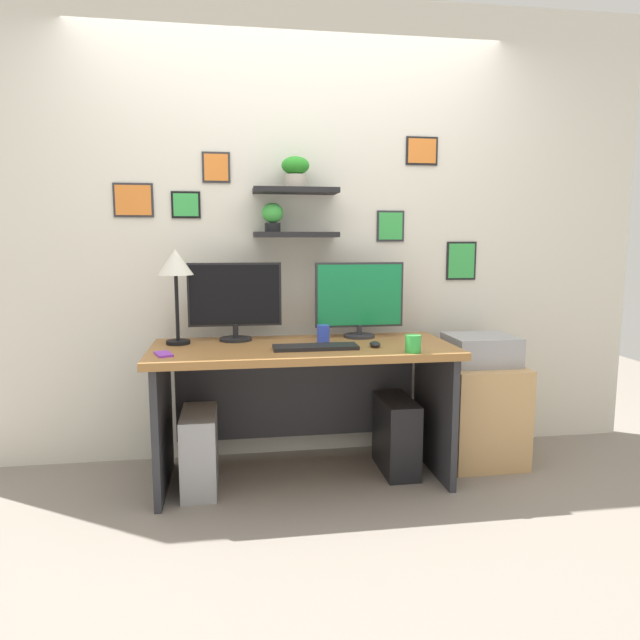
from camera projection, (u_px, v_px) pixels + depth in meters
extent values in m
plane|color=gray|center=(304.00, 478.00, 3.17)|extent=(8.00, 8.00, 0.00)
cube|color=silver|center=(294.00, 234.00, 3.41)|extent=(4.40, 0.04, 2.70)
cube|color=black|center=(296.00, 235.00, 3.29)|extent=(0.48, 0.20, 0.03)
cube|color=black|center=(296.00, 191.00, 3.26)|extent=(0.48, 0.20, 0.03)
cylinder|color=#B2A899|center=(295.00, 181.00, 3.25)|extent=(0.13, 0.13, 0.07)
ellipsoid|color=#298D26|center=(295.00, 166.00, 3.24)|extent=(0.16, 0.16, 0.10)
cylinder|color=black|center=(273.00, 227.00, 3.27)|extent=(0.09, 0.09, 0.05)
ellipsoid|color=green|center=(272.00, 213.00, 3.26)|extent=(0.12, 0.12, 0.11)
cube|color=#2D2D33|center=(133.00, 200.00, 3.22)|extent=(0.22, 0.02, 0.19)
cube|color=orange|center=(133.00, 200.00, 3.21)|extent=(0.20, 0.00, 0.17)
cube|color=black|center=(186.00, 205.00, 3.27)|extent=(0.16, 0.02, 0.15)
cube|color=green|center=(186.00, 205.00, 3.26)|extent=(0.14, 0.00, 0.13)
cube|color=black|center=(461.00, 261.00, 3.57)|extent=(0.19, 0.02, 0.24)
cube|color=green|center=(462.00, 261.00, 3.56)|extent=(0.17, 0.00, 0.21)
cube|color=black|center=(422.00, 151.00, 3.44)|extent=(0.20, 0.02, 0.17)
cube|color=orange|center=(422.00, 151.00, 3.43)|extent=(0.17, 0.00, 0.14)
cube|color=#2D2D33|center=(216.00, 167.00, 3.27)|extent=(0.16, 0.02, 0.17)
cube|color=orange|center=(216.00, 167.00, 3.26)|extent=(0.13, 0.00, 0.15)
cube|color=#2D2D33|center=(390.00, 226.00, 3.47)|extent=(0.17, 0.02, 0.19)
cube|color=green|center=(391.00, 226.00, 3.46)|extent=(0.15, 0.00, 0.16)
cube|color=#9E6B38|center=(303.00, 349.00, 3.07)|extent=(1.62, 0.68, 0.04)
cube|color=#2D2D33|center=(163.00, 423.00, 3.00)|extent=(0.04, 0.62, 0.71)
cube|color=#2D2D33|center=(434.00, 410.00, 3.23)|extent=(0.04, 0.62, 0.71)
cube|color=#2D2D33|center=(297.00, 395.00, 3.41)|extent=(1.42, 0.02, 0.50)
cylinder|color=black|center=(236.00, 339.00, 3.21)|extent=(0.18, 0.18, 0.02)
cylinder|color=black|center=(236.00, 331.00, 3.21)|extent=(0.03, 0.03, 0.08)
cube|color=black|center=(235.00, 294.00, 3.19)|extent=(0.52, 0.02, 0.36)
cube|color=black|center=(235.00, 295.00, 3.17)|extent=(0.50, 0.00, 0.33)
cylinder|color=#2D2D33|center=(359.00, 336.00, 3.32)|extent=(0.18, 0.18, 0.02)
cylinder|color=#2D2D33|center=(359.00, 330.00, 3.32)|extent=(0.03, 0.03, 0.06)
cube|color=#2D2D33|center=(359.00, 295.00, 3.30)|extent=(0.52, 0.02, 0.37)
cube|color=#198C4C|center=(360.00, 295.00, 3.28)|extent=(0.49, 0.00, 0.35)
cube|color=black|center=(315.00, 347.00, 2.96)|extent=(0.44, 0.14, 0.02)
ellipsoid|color=black|center=(375.00, 344.00, 3.02)|extent=(0.06, 0.09, 0.03)
cylinder|color=black|center=(178.00, 342.00, 3.10)|extent=(0.13, 0.13, 0.02)
cylinder|color=black|center=(177.00, 308.00, 3.08)|extent=(0.02, 0.02, 0.36)
cone|color=silver|center=(175.00, 262.00, 3.04)|extent=(0.19, 0.19, 0.14)
cube|color=purple|center=(163.00, 354.00, 2.81)|extent=(0.11, 0.16, 0.01)
cylinder|color=green|center=(413.00, 344.00, 2.87)|extent=(0.08, 0.08, 0.09)
cylinder|color=blue|center=(323.00, 334.00, 3.13)|extent=(0.07, 0.07, 0.10)
cube|color=tan|center=(478.00, 412.00, 3.41)|extent=(0.44, 0.50, 0.59)
cube|color=#9E9EA3|center=(481.00, 350.00, 3.35)|extent=(0.38, 0.34, 0.17)
cube|color=#99999E|center=(200.00, 451.00, 3.01)|extent=(0.18, 0.40, 0.42)
cube|color=black|center=(396.00, 435.00, 3.25)|extent=(0.18, 0.40, 0.42)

